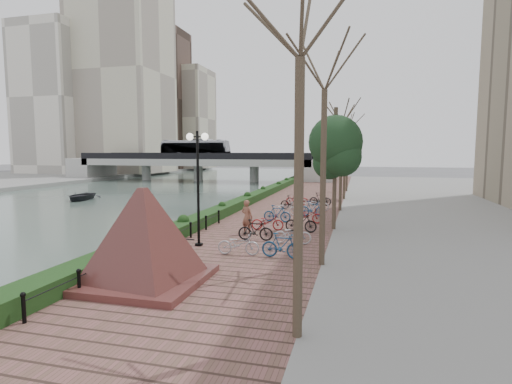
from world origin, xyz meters
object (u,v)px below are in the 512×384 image
(lamppost, at_px, (198,164))
(pedestrian, at_px, (247,217))
(boat, at_px, (81,196))
(granite_monument, at_px, (144,235))
(motorcycle, at_px, (179,255))

(lamppost, bearing_deg, pedestrian, 63.82)
(lamppost, bearing_deg, boat, 139.50)
(lamppost, distance_m, boat, 25.10)
(pedestrian, height_order, boat, pedestrian)
(granite_monument, bearing_deg, motorcycle, 77.39)
(lamppost, height_order, pedestrian, lamppost)
(granite_monument, distance_m, motorcycle, 2.08)
(boat, bearing_deg, lamppost, -50.84)
(granite_monument, relative_size, boat, 1.49)
(lamppost, relative_size, motorcycle, 3.29)
(pedestrian, bearing_deg, granite_monument, 103.13)
(motorcycle, relative_size, boat, 0.39)
(granite_monument, xyz_separation_m, pedestrian, (1.13, 8.03, -0.68))
(lamppost, bearing_deg, granite_monument, -86.75)
(lamppost, distance_m, motorcycle, 4.69)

